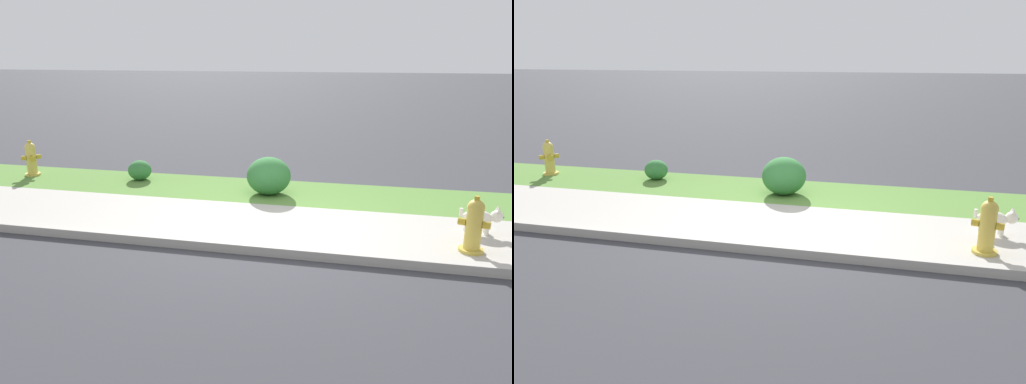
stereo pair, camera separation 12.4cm
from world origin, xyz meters
The scene contains 9 objects.
ground_plane centered at (0.00, 0.00, 0.00)m, with size 120.00×120.00×0.00m, color #38383D.
sidewalk_pavement centered at (0.00, 0.00, 0.01)m, with size 18.00×1.97×0.01m, color #ADA89E.
grass_verge centered at (0.00, 1.82, 0.00)m, with size 18.00×1.68×0.01m, color #568438.
street_curb centered at (0.00, -1.06, 0.06)m, with size 18.00×0.16×0.12m, color #ADA89E.
fire_hydrant_across_street centered at (2.60, -0.40, 0.35)m, with size 0.39×0.36×0.74m.
fire_hydrant_at_driveway centered at (-5.43, 1.89, 0.35)m, with size 0.34×0.34×0.73m.
small_white_dog centered at (2.83, 0.33, 0.23)m, with size 0.58×0.21×0.42m.
shrub_bush_far_verge centered at (-0.44, 1.65, 0.33)m, with size 0.78×0.78×0.66m.
shrub_bush_mid_verge centered at (-3.13, 2.07, 0.19)m, with size 0.45×0.45×0.39m.
Camera 2 is at (1.42, -6.69, 2.42)m, focal length 35.00 mm.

